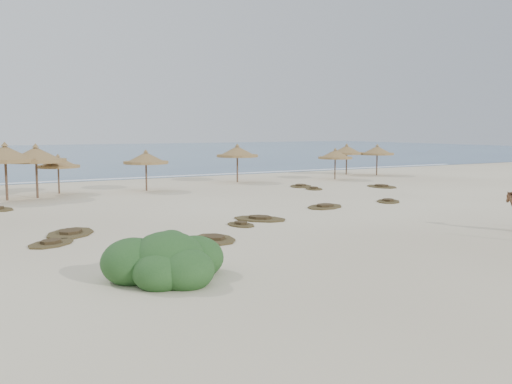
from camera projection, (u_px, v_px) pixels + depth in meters
ground at (341, 226)px, 22.94m from camera, size 160.00×160.00×0.00m
ocean at (37, 154)px, 87.63m from camera, size 200.00×100.00×0.01m
foam_line at (137, 178)px, 45.37m from camera, size 70.00×0.60×0.01m
palapa_0 at (5, 155)px, 31.00m from camera, size 3.67×3.67×3.22m
palapa_1 at (58, 163)px, 34.36m from camera, size 2.94×2.94×2.41m
palapa_2 at (36, 156)px, 32.06m from camera, size 4.26×4.26×3.10m
palapa_3 at (146, 159)px, 35.83m from camera, size 3.04×3.04×2.63m
palapa_4 at (237, 152)px, 41.62m from camera, size 3.52×3.52×2.83m
palapa_5 at (335, 155)px, 43.93m from camera, size 3.42×3.42×2.45m
palapa_6 at (347, 150)px, 48.42m from camera, size 3.02×3.02×2.66m
palapa_7 at (377, 151)px, 47.94m from camera, size 3.29×3.29×2.63m
bush at (168, 261)px, 14.81m from camera, size 3.31×2.92×1.48m
scrub_0 at (51, 243)px, 19.37m from camera, size 2.18×2.10×0.16m
scrub_1 at (70, 233)px, 21.26m from camera, size 2.61×2.95×0.16m
scrub_2 at (241, 224)px, 23.17m from camera, size 1.03×1.50×0.16m
scrub_3 at (325, 206)px, 28.49m from camera, size 2.77×2.41×0.16m
scrub_4 at (388, 201)px, 30.60m from camera, size 2.15×2.19×0.16m
scrub_5 at (382, 186)px, 38.37m from camera, size 1.86×2.64×0.16m
scrub_7 at (301, 186)px, 38.63m from camera, size 2.46×2.67×0.16m
scrub_9 at (260, 218)px, 24.66m from camera, size 2.65×2.83×0.16m
scrub_10 at (314, 189)px, 36.93m from camera, size 1.67×1.95×0.16m
scrub_11 at (215, 239)px, 20.14m from camera, size 1.71×2.34×0.16m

